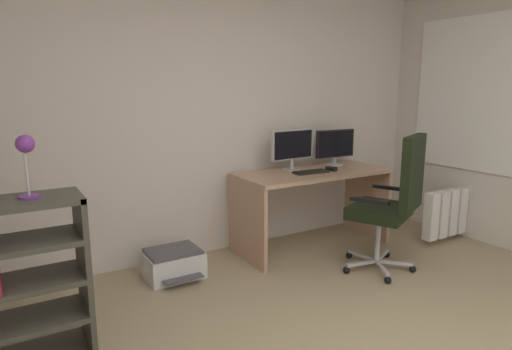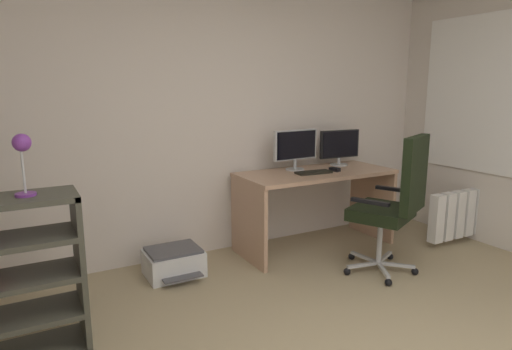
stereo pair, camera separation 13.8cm
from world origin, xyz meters
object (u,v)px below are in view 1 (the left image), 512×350
at_px(monitor_main, 292,146).
at_px(printer, 173,263).
at_px(monitor_secondary, 335,145).
at_px(radiator, 460,210).
at_px(desk, 312,191).
at_px(office_chair, 393,198).
at_px(keyboard, 311,172).
at_px(desk_lamp, 26,154).
at_px(computer_mouse, 331,169).

bearing_deg(monitor_main, printer, -174.41).
height_order(monitor_main, monitor_secondary, monitor_main).
bearing_deg(monitor_secondary, radiator, -35.13).
distance_m(desk, monitor_secondary, 0.59).
bearing_deg(radiator, office_chair, -169.65).
xyz_separation_m(keyboard, radiator, (1.55, -0.52, -0.47)).
bearing_deg(desk_lamp, printer, 32.94).
xyz_separation_m(monitor_main, desk_lamp, (-2.32, -0.80, 0.21)).
bearing_deg(desk_lamp, keyboard, 13.41).
relative_size(computer_mouse, office_chair, 0.08).
bearing_deg(monitor_main, office_chair, -71.70).
distance_m(office_chair, radiator, 1.35).
height_order(desk, keyboard, keyboard).
distance_m(monitor_main, radiator, 1.90).
relative_size(desk_lamp, printer, 0.76).
bearing_deg(office_chair, keyboard, 109.97).
bearing_deg(office_chair, desk_lamp, 175.98).
relative_size(printer, radiator, 0.45).
xyz_separation_m(office_chair, printer, (-1.61, 0.86, -0.53)).
bearing_deg(monitor_secondary, monitor_main, -180.00).
height_order(monitor_secondary, printer, monitor_secondary).
xyz_separation_m(desk, office_chair, (0.19, -0.83, 0.09)).
distance_m(monitor_secondary, computer_mouse, 0.39).
distance_m(desk, monitor_main, 0.48).
xyz_separation_m(desk, desk_lamp, (-2.46, -0.64, 0.64)).
height_order(monitor_secondary, computer_mouse, monitor_secondary).
bearing_deg(desk, printer, 178.85).
bearing_deg(desk, computer_mouse, -26.67).
bearing_deg(desk_lamp, desk, 14.64).
distance_m(desk, keyboard, 0.24).
distance_m(monitor_main, desk_lamp, 2.46).
relative_size(monitor_main, printer, 1.07).
height_order(desk, printer, desk).
bearing_deg(printer, computer_mouse, -3.94).
height_order(desk, monitor_main, monitor_main).
relative_size(desk, printer, 3.28).
height_order(computer_mouse, radiator, computer_mouse).
relative_size(monitor_main, office_chair, 0.42).
bearing_deg(radiator, computer_mouse, 158.54).
xyz_separation_m(monitor_main, monitor_secondary, (0.54, 0.00, -0.02)).
bearing_deg(monitor_secondary, computer_mouse, -136.00).
bearing_deg(office_chair, monitor_secondary, 77.66).
bearing_deg(desk, keyboard, -138.11).
bearing_deg(radiator, monitor_secondary, 144.87).
relative_size(desk, desk_lamp, 4.34).
relative_size(monitor_secondary, radiator, 0.45).
xyz_separation_m(monitor_secondary, radiator, (1.06, -0.75, -0.67)).
height_order(printer, radiator, radiator).
xyz_separation_m(monitor_secondary, printer, (-1.83, -0.13, -0.85)).
relative_size(desk, monitor_main, 3.06).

